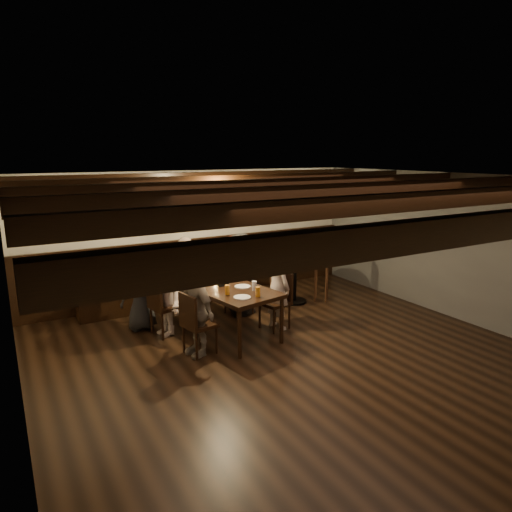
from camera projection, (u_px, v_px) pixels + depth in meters
room at (212, 256)px, 7.45m from camera, size 7.00×7.00×7.00m
dining_table at (221, 289)px, 6.95m from camera, size 1.25×2.12×0.75m
chair_left_near at (166, 316)px, 6.92m from camera, size 0.50×0.50×0.94m
chair_left_far at (199, 335)px, 6.26m from camera, size 0.47×0.47×0.88m
chair_right_near at (240, 298)px, 7.83m from camera, size 0.49×0.49×0.91m
chair_right_far at (275, 312)px, 7.17m from camera, size 0.48×0.48×0.89m
person_bench_left at (140, 291)px, 7.07m from camera, size 0.67×0.50×1.24m
person_bench_centre at (184, 276)px, 7.74m from camera, size 0.54×0.41×1.35m
person_bench_right at (232, 270)px, 8.20m from camera, size 0.71×0.60×1.29m
person_left_near at (163, 291)px, 6.81m from camera, size 0.67×0.97×1.38m
person_left_far at (196, 311)px, 6.16m from camera, size 0.44×0.78×1.25m
person_right_near at (241, 274)px, 7.76m from camera, size 0.56×0.75×1.40m
person_right_far at (277, 287)px, 7.10m from camera, size 0.41×0.54×1.35m
pint_a at (181, 274)px, 7.27m from camera, size 0.07×0.07×0.14m
pint_b at (210, 270)px, 7.57m from camera, size 0.07×0.07×0.14m
pint_c at (201, 283)px, 6.81m from camera, size 0.07×0.07×0.14m
pint_d at (229, 275)px, 7.26m from camera, size 0.07×0.07×0.14m
pint_e at (227, 290)px, 6.45m from camera, size 0.07×0.07×0.14m
pint_f at (254, 286)px, 6.64m from camera, size 0.07×0.07×0.14m
pint_g at (258, 292)px, 6.36m from camera, size 0.07×0.07×0.14m
plate_near at (242, 297)px, 6.33m from camera, size 0.24×0.24×0.01m
plate_far at (243, 287)px, 6.83m from camera, size 0.24×0.24×0.01m
condiment_caddy at (223, 282)px, 6.89m from camera, size 0.15×0.10×0.12m
candle at (216, 278)px, 7.23m from camera, size 0.05×0.05×0.05m
high_top_table at (295, 265)px, 8.32m from camera, size 0.61×0.61×1.09m
bar_stool_left at (278, 288)px, 7.97m from camera, size 0.38×0.40×1.11m
bar_stool_right at (322, 279)px, 8.50m from camera, size 0.39×0.40×1.11m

